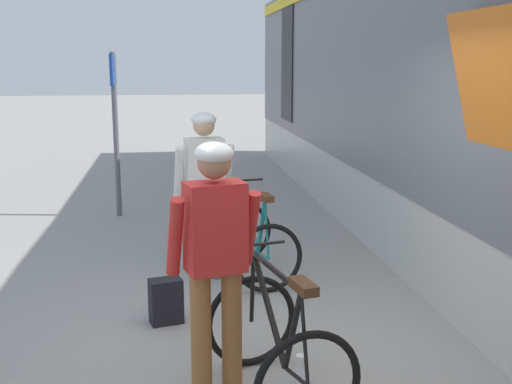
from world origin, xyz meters
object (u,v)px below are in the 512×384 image
bicycle_near_teal (254,240)px  platform_sign_post (115,107)px  cyclist_far_in_red (215,248)px  backpack_on_platform (166,301)px  bicycle_far_black (277,344)px  water_bottle_near_the_bikes (301,370)px  cyclist_near_in_white (205,181)px

bicycle_near_teal → platform_sign_post: platform_sign_post is taller
cyclist_far_in_red → backpack_on_platform: size_ratio=4.40×
bicycle_far_black → water_bottle_near_the_bikes: bicycle_far_black is taller
cyclist_near_in_white → bicycle_far_black: 2.60m
cyclist_far_in_red → bicycle_far_black: (0.40, -0.11, -0.65)m
bicycle_near_teal → platform_sign_post: size_ratio=0.49×
water_bottle_near_the_bikes → bicycle_near_teal: bearing=90.3°
water_bottle_near_the_bikes → platform_sign_post: bearing=107.2°
water_bottle_near_the_bikes → platform_sign_post: (-1.64, 5.29, 1.51)m
bicycle_far_black → platform_sign_post: 5.78m
bicycle_far_black → water_bottle_near_the_bikes: 0.40m
cyclist_far_in_red → water_bottle_near_the_bikes: 1.12m
platform_sign_post → water_bottle_near_the_bikes: bearing=-72.8°
water_bottle_near_the_bikes → platform_sign_post: platform_sign_post is taller
cyclist_far_in_red → bicycle_near_teal: cyclist_far_in_red is taller
cyclist_near_in_white → backpack_on_platform: 1.45m
cyclist_far_in_red → bicycle_near_teal: size_ratio=1.51×
cyclist_near_in_white → backpack_on_platform: size_ratio=4.40×
cyclist_far_in_red → bicycle_far_black: bearing=-15.8°
cyclist_near_in_white → bicycle_near_teal: 0.83m
cyclist_far_in_red → water_bottle_near_the_bikes: size_ratio=8.01×
backpack_on_platform → platform_sign_post: bearing=85.9°
cyclist_far_in_red → water_bottle_near_the_bikes: cyclist_far_in_red is taller
cyclist_far_in_red → water_bottle_near_the_bikes: (0.60, 0.06, -0.94)m
water_bottle_near_the_bikes → bicycle_far_black: bearing=-140.2°
bicycle_far_black → cyclist_far_in_red: bearing=164.2°
cyclist_near_in_white → platform_sign_post: bearing=110.5°
bicycle_far_black → water_bottle_near_the_bikes: bearing=39.8°
backpack_on_platform → bicycle_far_black: bearing=-75.6°
bicycle_far_black → backpack_on_platform: bearing=118.1°
cyclist_near_in_white → cyclist_far_in_red: (-0.08, -2.38, 0.00)m
bicycle_far_black → platform_sign_post: (-1.43, 5.46, 1.22)m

